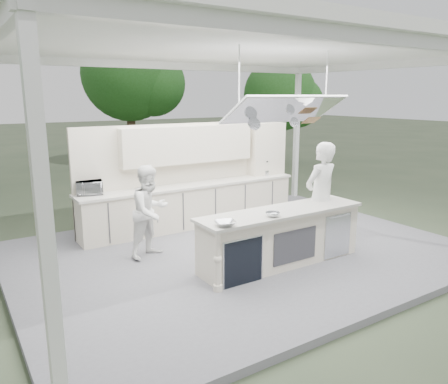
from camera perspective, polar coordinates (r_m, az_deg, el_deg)
ground at (r=8.34m, az=2.27°, el=-8.34°), size 90.00×90.00×0.00m
stage_deck at (r=8.32m, az=2.27°, el=-7.96°), size 8.00×6.00×0.12m
tent at (r=7.82m, az=2.58°, el=17.95°), size 8.20×6.20×3.86m
demo_island at (r=7.57m, az=7.40°, el=-5.88°), size 3.10×0.79×0.95m
back_counter at (r=9.71m, az=-4.14°, el=-1.65°), size 5.08×0.72×0.95m
back_wall_unit at (r=9.91m, az=-2.56°, el=4.43°), size 5.05×0.48×2.25m
tree_cluster at (r=16.72m, az=-18.21°, el=13.03°), size 19.55×9.40×5.85m
head_chef at (r=8.31m, az=12.49°, el=-0.56°), size 0.78×0.56×2.03m
sous_chef at (r=7.88m, az=-9.62°, el=-2.49°), size 0.98×0.88×1.67m
toaster_oven at (r=8.90m, az=-17.18°, el=0.54°), size 0.56×0.44×0.27m
bowl_large at (r=6.50m, az=0.16°, el=-4.12°), size 0.39×0.39×0.08m
bowl_small at (r=7.04m, az=6.38°, el=-2.93°), size 0.30×0.30×0.07m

